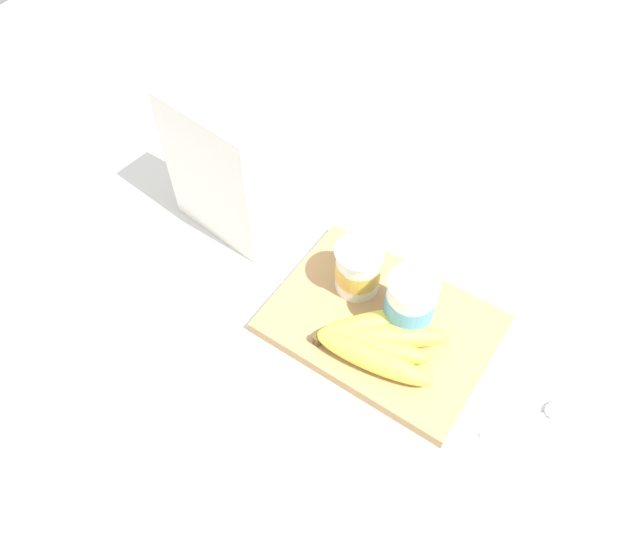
{
  "coord_description": "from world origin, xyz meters",
  "views": [
    {
      "loc": [
        0.19,
        -0.44,
        0.79
      ],
      "look_at": [
        -0.11,
        0.0,
        0.07
      ],
      "focal_mm": 34.24,
      "sensor_mm": 36.0,
      "label": 1
    }
  ],
  "objects_px": {
    "yogurt_cup_front": "(358,269)",
    "cereal_box": "(223,170)",
    "banana_bunch": "(377,341)",
    "yogurt_cup_back": "(410,303)",
    "cutting_board": "(381,324)",
    "spoon": "(539,415)"
  },
  "relations": [
    {
      "from": "cutting_board",
      "to": "spoon",
      "type": "relative_size",
      "value": 2.79
    },
    {
      "from": "yogurt_cup_back",
      "to": "banana_bunch",
      "type": "height_order",
      "value": "yogurt_cup_back"
    },
    {
      "from": "yogurt_cup_back",
      "to": "yogurt_cup_front",
      "type": "bearing_deg",
      "value": 171.09
    },
    {
      "from": "spoon",
      "to": "yogurt_cup_front",
      "type": "bearing_deg",
      "value": 173.7
    },
    {
      "from": "cutting_board",
      "to": "cereal_box",
      "type": "xyz_separation_m",
      "value": [
        -0.32,
        0.04,
        0.12
      ]
    },
    {
      "from": "cereal_box",
      "to": "yogurt_cup_back",
      "type": "bearing_deg",
      "value": -177.0
    },
    {
      "from": "cutting_board",
      "to": "yogurt_cup_back",
      "type": "distance_m",
      "value": 0.07
    },
    {
      "from": "yogurt_cup_front",
      "to": "banana_bunch",
      "type": "relative_size",
      "value": 0.46
    },
    {
      "from": "cereal_box",
      "to": "yogurt_cup_front",
      "type": "height_order",
      "value": "cereal_box"
    },
    {
      "from": "banana_bunch",
      "to": "cereal_box",
      "type": "bearing_deg",
      "value": 166.45
    },
    {
      "from": "cereal_box",
      "to": "yogurt_cup_back",
      "type": "distance_m",
      "value": 0.35
    },
    {
      "from": "cutting_board",
      "to": "yogurt_cup_back",
      "type": "bearing_deg",
      "value": 31.17
    },
    {
      "from": "cutting_board",
      "to": "spoon",
      "type": "distance_m",
      "value": 0.25
    },
    {
      "from": "spoon",
      "to": "yogurt_cup_back",
      "type": "bearing_deg",
      "value": 174.82
    },
    {
      "from": "cereal_box",
      "to": "banana_bunch",
      "type": "bearing_deg",
      "value": 172.43
    },
    {
      "from": "yogurt_cup_front",
      "to": "yogurt_cup_back",
      "type": "relative_size",
      "value": 0.88
    },
    {
      "from": "yogurt_cup_front",
      "to": "cereal_box",
      "type": "bearing_deg",
      "value": 179.27
    },
    {
      "from": "cutting_board",
      "to": "yogurt_cup_front",
      "type": "height_order",
      "value": "yogurt_cup_front"
    },
    {
      "from": "cereal_box",
      "to": "spoon",
      "type": "relative_size",
      "value": 2.18
    },
    {
      "from": "yogurt_cup_back",
      "to": "spoon",
      "type": "xyz_separation_m",
      "value": [
        0.22,
        -0.02,
        -0.07
      ]
    },
    {
      "from": "banana_bunch",
      "to": "yogurt_cup_back",
      "type": "bearing_deg",
      "value": 77.53
    },
    {
      "from": "yogurt_cup_back",
      "to": "spoon",
      "type": "bearing_deg",
      "value": -5.18
    }
  ]
}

